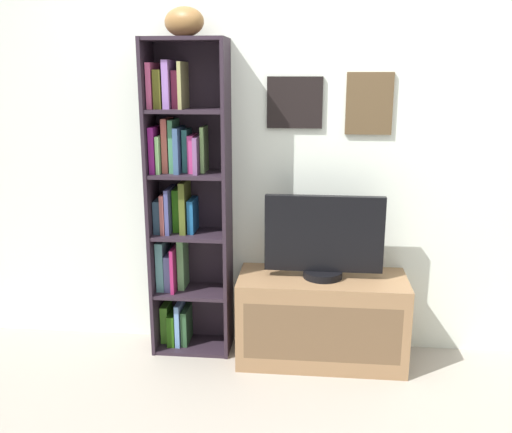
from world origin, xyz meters
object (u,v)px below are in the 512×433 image
object	(u,v)px
television	(324,238)
tv_stand	(321,319)
bookshelf	(183,201)
football	(184,22)

from	to	relation	value
television	tv_stand	bearing A→B (deg)	-90.00
bookshelf	tv_stand	world-z (taller)	bookshelf
tv_stand	television	world-z (taller)	television
bookshelf	tv_stand	xyz separation A→B (m)	(0.81, -0.10, -0.65)
football	tv_stand	xyz separation A→B (m)	(0.76, -0.07, -1.63)
bookshelf	tv_stand	size ratio (longest dim) A/B	1.91
bookshelf	tv_stand	distance (m)	1.04
football	television	size ratio (longest dim) A/B	0.37
bookshelf	football	distance (m)	0.98
football	tv_stand	bearing A→B (deg)	-5.40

